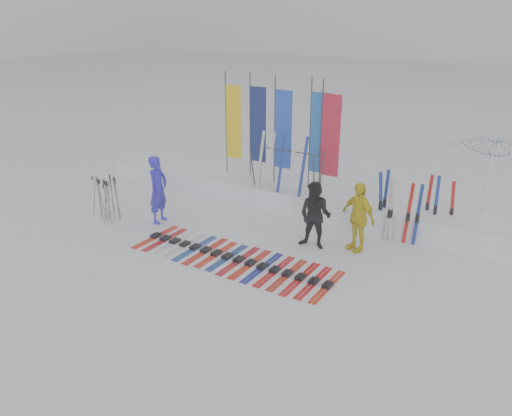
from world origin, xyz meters
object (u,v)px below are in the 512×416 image
Objects in this scene: person_black at (315,216)px; tent_canopy at (488,180)px; person_blue at (158,190)px; person_yellow at (358,217)px; ski_row at (233,258)px; ski_rack at (286,164)px.

person_black is 0.62× the size of tent_canopy.
person_yellow is (5.29, 1.17, -0.08)m from person_blue.
ski_row is (-4.58, -5.55, -1.18)m from tent_canopy.
person_yellow reaches higher than person_black.
ski_rack reaches higher than person_yellow.
tent_canopy is 5.50m from ski_rack.
person_yellow is 4.23m from tent_canopy.
ski_row is 3.84m from ski_rack.
tent_canopy is (3.26, 3.93, 0.38)m from person_black.
tent_canopy is at bearing -67.68° from person_blue.
person_black is at bearing -46.13° from ski_rack.
person_blue reaches higher than person_yellow.
tent_canopy is 7.29m from ski_row.
ski_rack is (-2.79, 1.52, 0.52)m from person_yellow.
person_blue is 0.37× the size of ski_row.
person_blue is 0.92× the size of ski_rack.
ski_rack is at bearing -158.76° from tent_canopy.
person_yellow is at bearing -123.67° from tent_canopy.
ski_row is at bearing -129.52° from tent_canopy.
tent_canopy is 1.33× the size of ski_rack.
person_yellow is 3.22m from ski_rack.
person_black is 5.12m from tent_canopy.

